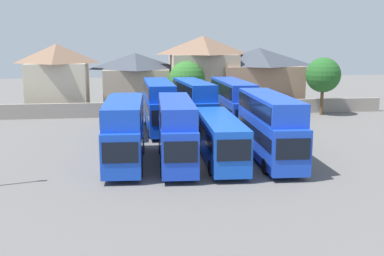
{
  "coord_description": "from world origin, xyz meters",
  "views": [
    {
      "loc": [
        -5.32,
        -33.84,
        9.08
      ],
      "look_at": [
        0.0,
        3.0,
        2.14
      ],
      "focal_mm": 43.3,
      "sensor_mm": 36.0,
      "label": 1
    }
  ],
  "objects_px": {
    "bus_4": "(269,124)",
    "tree_left_of_lot": "(323,75)",
    "bus_2": "(176,128)",
    "bus_7": "(194,103)",
    "house_terrace_right": "(203,72)",
    "house_terrace_far_right": "(259,77)",
    "bus_8": "(233,102)",
    "house_terrace_left": "(58,77)",
    "house_terrace_centre": "(136,80)",
    "bus_6": "(159,103)",
    "tree_behind_wall": "(187,80)",
    "bus_1": "(125,128)",
    "bus_5": "(118,114)",
    "bus_3": "(220,137)"
  },
  "relations": [
    {
      "from": "bus_4",
      "to": "tree_left_of_lot",
      "type": "distance_m",
      "value": 25.12
    },
    {
      "from": "bus_2",
      "to": "bus_7",
      "type": "distance_m",
      "value": 13.35
    },
    {
      "from": "tree_left_of_lot",
      "to": "house_terrace_right",
      "type": "bearing_deg",
      "value": 149.86
    },
    {
      "from": "bus_7",
      "to": "house_terrace_far_right",
      "type": "height_order",
      "value": "house_terrace_far_right"
    },
    {
      "from": "house_terrace_far_right",
      "to": "bus_8",
      "type": "bearing_deg",
      "value": -115.11
    },
    {
      "from": "house_terrace_left",
      "to": "tree_left_of_lot",
      "type": "bearing_deg",
      "value": -12.95
    },
    {
      "from": "house_terrace_centre",
      "to": "tree_left_of_lot",
      "type": "distance_m",
      "value": 24.73
    },
    {
      "from": "house_terrace_right",
      "to": "house_terrace_far_right",
      "type": "height_order",
      "value": "house_terrace_right"
    },
    {
      "from": "bus_6",
      "to": "house_terrace_far_right",
      "type": "distance_m",
      "value": 21.45
    },
    {
      "from": "house_terrace_right",
      "to": "house_terrace_left",
      "type": "bearing_deg",
      "value": -178.77
    },
    {
      "from": "tree_left_of_lot",
      "to": "bus_2",
      "type": "bearing_deg",
      "value": -134.45
    },
    {
      "from": "bus_6",
      "to": "tree_behind_wall",
      "type": "xyz_separation_m",
      "value": [
        4.5,
        12.12,
        1.42
      ]
    },
    {
      "from": "bus_8",
      "to": "house_terrace_right",
      "type": "xyz_separation_m",
      "value": [
        -0.49,
        15.97,
        2.18
      ]
    },
    {
      "from": "bus_1",
      "to": "bus_6",
      "type": "height_order",
      "value": "bus_6"
    },
    {
      "from": "bus_7",
      "to": "tree_behind_wall",
      "type": "xyz_separation_m",
      "value": [
        0.96,
        12.74,
        1.39
      ]
    },
    {
      "from": "house_terrace_far_right",
      "to": "bus_5",
      "type": "bearing_deg",
      "value": -140.64
    },
    {
      "from": "bus_5",
      "to": "bus_6",
      "type": "relative_size",
      "value": 0.96
    },
    {
      "from": "bus_8",
      "to": "house_terrace_left",
      "type": "xyz_separation_m",
      "value": [
        -19.81,
        15.56,
        1.64
      ]
    },
    {
      "from": "bus_1",
      "to": "house_terrace_far_right",
      "type": "distance_m",
      "value": 33.84
    },
    {
      "from": "bus_6",
      "to": "house_terrace_far_right",
      "type": "relative_size",
      "value": 1.03
    },
    {
      "from": "house_terrace_far_right",
      "to": "tree_left_of_lot",
      "type": "height_order",
      "value": "house_terrace_far_right"
    },
    {
      "from": "bus_3",
      "to": "bus_6",
      "type": "xyz_separation_m",
      "value": [
        -3.65,
        13.49,
        0.89
      ]
    },
    {
      "from": "bus_3",
      "to": "house_terrace_left",
      "type": "relative_size",
      "value": 1.33
    },
    {
      "from": "bus_1",
      "to": "tree_behind_wall",
      "type": "relative_size",
      "value": 1.67
    },
    {
      "from": "bus_8",
      "to": "bus_7",
      "type": "bearing_deg",
      "value": -85.36
    },
    {
      "from": "bus_3",
      "to": "house_terrace_far_right",
      "type": "relative_size",
      "value": 1.03
    },
    {
      "from": "bus_8",
      "to": "tree_left_of_lot",
      "type": "height_order",
      "value": "tree_left_of_lot"
    },
    {
      "from": "bus_5",
      "to": "bus_7",
      "type": "height_order",
      "value": "bus_7"
    },
    {
      "from": "bus_8",
      "to": "house_terrace_far_right",
      "type": "distance_m",
      "value": 17.25
    },
    {
      "from": "house_terrace_left",
      "to": "house_terrace_centre",
      "type": "distance_m",
      "value": 10.26
    },
    {
      "from": "bus_3",
      "to": "bus_8",
      "type": "xyz_separation_m",
      "value": [
        4.07,
        13.17,
        0.9
      ]
    },
    {
      "from": "bus_2",
      "to": "tree_behind_wall",
      "type": "xyz_separation_m",
      "value": [
        4.21,
        25.69,
        1.55
      ]
    },
    {
      "from": "bus_5",
      "to": "bus_6",
      "type": "xyz_separation_m",
      "value": [
        4.17,
        0.49,
        0.96
      ]
    },
    {
      "from": "bus_8",
      "to": "house_terrace_left",
      "type": "relative_size",
      "value": 1.35
    },
    {
      "from": "bus_5",
      "to": "house_terrace_centre",
      "type": "height_order",
      "value": "house_terrace_centre"
    },
    {
      "from": "house_terrace_right",
      "to": "house_terrace_far_right",
      "type": "distance_m",
      "value": 7.84
    },
    {
      "from": "house_terrace_far_right",
      "to": "tree_behind_wall",
      "type": "height_order",
      "value": "house_terrace_far_right"
    },
    {
      "from": "bus_4",
      "to": "bus_6",
      "type": "height_order",
      "value": "bus_6"
    },
    {
      "from": "bus_5",
      "to": "house_terrace_far_right",
      "type": "relative_size",
      "value": 1.0
    },
    {
      "from": "bus_4",
      "to": "house_terrace_far_right",
      "type": "height_order",
      "value": "house_terrace_far_right"
    },
    {
      "from": "bus_4",
      "to": "bus_7",
      "type": "distance_m",
      "value": 13.41
    },
    {
      "from": "bus_2",
      "to": "house_terrace_centre",
      "type": "bearing_deg",
      "value": -172.46
    },
    {
      "from": "bus_3",
      "to": "bus_5",
      "type": "height_order",
      "value": "bus_3"
    },
    {
      "from": "bus_3",
      "to": "bus_7",
      "type": "distance_m",
      "value": 12.89
    },
    {
      "from": "bus_4",
      "to": "house_terrace_far_right",
      "type": "xyz_separation_m",
      "value": [
        7.49,
        28.69,
        1.37
      ]
    },
    {
      "from": "bus_4",
      "to": "tree_behind_wall",
      "type": "relative_size",
      "value": 1.82
    },
    {
      "from": "bus_2",
      "to": "bus_5",
      "type": "height_order",
      "value": "bus_2"
    },
    {
      "from": "house_terrace_centre",
      "to": "bus_3",
      "type": "bearing_deg",
      "value": -79.47
    },
    {
      "from": "bus_8",
      "to": "tree_behind_wall",
      "type": "relative_size",
      "value": 1.79
    },
    {
      "from": "house_terrace_right",
      "to": "tree_behind_wall",
      "type": "height_order",
      "value": "house_terrace_right"
    }
  ]
}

